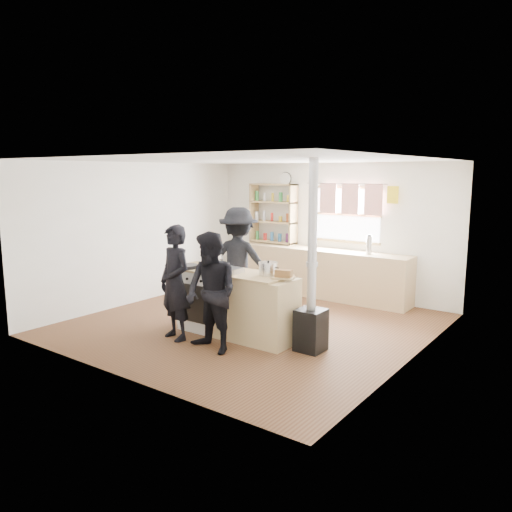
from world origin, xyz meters
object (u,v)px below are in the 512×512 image
Objects in this scene: person_near_left at (175,283)px; stockpot_counter at (268,269)px; person_near_right at (211,293)px; thermos at (369,245)px; person_far at (239,261)px; flue_heater at (311,303)px; cooking_island at (237,304)px; stockpot_stove at (215,261)px; bread_board at (284,275)px; skillet_greens at (186,266)px; roast_tray at (231,270)px.

stockpot_counter is at bearing 45.94° from person_near_left.
person_near_right is (-0.34, -0.79, -0.23)m from stockpot_counter.
person_near_left is (-1.38, -3.38, -0.25)m from thermos.
thermos is 0.18× the size of person_far.
person_near_left is (-1.77, -0.70, 0.16)m from flue_heater.
cooking_island is 7.34× the size of stockpot_counter.
bread_board is (1.32, -0.14, -0.03)m from stockpot_stove.
bread_board is at bearing -14.19° from stockpot_counter.
person_near_right is at bearing -51.57° from stockpot_stove.
bread_board is at bearing 128.29° from person_far.
person_far is at bearing -127.54° from thermos.
cooking_island is 1.22× the size of person_near_left.
stockpot_counter is at bearing 13.32° from skillet_greens.
thermos is at bearing 88.12° from person_near_right.
flue_heater reaches higher than stockpot_stove.
person_near_right is at bearing -142.46° from flue_heater.
stockpot_counter is 0.17× the size of person_near_left.
thermos is 2.95m from roast_tray.
flue_heater is (1.95, 0.29, -0.32)m from skillet_greens.
flue_heater is 1.41× the size of person_far.
person_near_right reaches higher than stockpot_counter.
roast_tray is at bearing -163.75° from stockpot_counter.
skillet_greens is 1.58m from bread_board.
bread_board is 0.20× the size of person_near_left.
stockpot_stove is 0.76m from person_far.
stockpot_stove is at bearing 174.09° from bread_board.
person_near_left is 0.91× the size of person_far.
thermos reaches higher than bread_board.
skillet_greens is 1.99m from flue_heater.
stockpot_counter is at bearing 75.29° from person_near_right.
person_far reaches higher than roast_tray.
bread_board is at bearing 37.38° from person_near_left.
person_far reaches higher than stockpot_stove.
stockpot_stove is 1.02m from stockpot_counter.
person_near_left is 0.75m from person_near_right.
skillet_greens is 1.35× the size of roast_tray.
person_near_left is (-0.07, -0.77, -0.21)m from stockpot_stove.
flue_heater reaches higher than stockpot_counter.
person_near_right reaches higher than bread_board.
cooking_island is 0.74m from stockpot_counter.
person_near_right is 1.79m from person_far.
stockpot_stove is (0.24, 0.36, 0.06)m from skillet_greens.
cooking_island is at bearing 56.71° from roast_tray.
thermos is 0.20× the size of person_near_left.
person_near_right is (-1.03, -0.79, 0.14)m from flue_heater.
stockpot_stove is at bearing 164.11° from cooking_island.
cooking_island is at bearing -169.42° from stockpot_counter.
person_near_right is at bearing -73.70° from roast_tray.
skillet_greens is at bearing 63.58° from person_far.
person_near_left is at bearing -112.23° from thermos.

